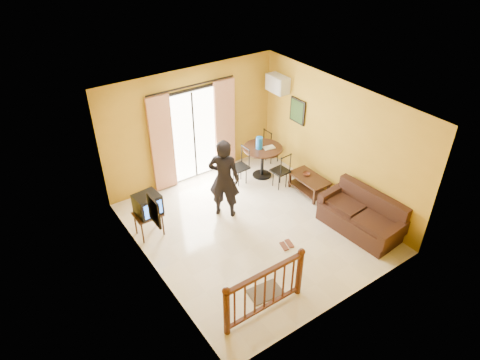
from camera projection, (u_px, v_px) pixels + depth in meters
ground at (253, 227)px, 9.16m from camera, size 5.00×5.00×0.00m
room_shell at (255, 159)px, 8.21m from camera, size 5.00×5.00×5.00m
balcony_door at (194, 135)px, 10.17m from camera, size 2.25×0.14×2.46m
tv_table at (148, 216)px, 8.72m from camera, size 0.54×0.45×0.54m
television at (148, 204)px, 8.57m from camera, size 0.52×0.49×0.44m
picture_left at (154, 211)px, 7.12m from camera, size 0.05×0.42×0.52m
dining_table at (263, 153)px, 10.51m from camera, size 0.97×0.97×0.81m
water_jug at (259, 143)px, 10.30m from camera, size 0.16×0.16×0.30m
serving_tray at (269, 148)px, 10.40m from camera, size 0.31×0.23×0.02m
dining_chairs at (264, 176)px, 10.83m from camera, size 1.70×1.48×0.95m
air_conditioner at (277, 84)px, 10.29m from camera, size 0.31×0.60×0.40m
botanical_print at (298, 111)px, 10.18m from camera, size 0.05×0.50×0.60m
coffee_table at (309, 182)px, 10.08m from camera, size 0.54×0.97×0.43m
bowl at (306, 174)px, 10.07m from camera, size 0.21×0.21×0.05m
sofa at (362, 217)px, 8.95m from camera, size 0.96×1.86×0.86m
standing_person at (224, 179)px, 9.06m from camera, size 0.79×0.79×1.85m
stair_balustrade at (265, 288)px, 7.00m from camera, size 1.63×0.13×1.04m
doormat at (265, 292)px, 7.65m from camera, size 0.64×0.46×0.02m
sandals at (287, 245)px, 8.68m from camera, size 0.30×0.27×0.03m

